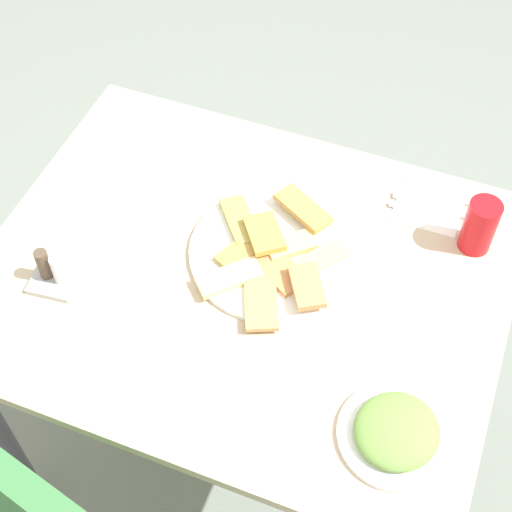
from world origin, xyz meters
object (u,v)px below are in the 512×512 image
Objects in this scene: salad_plate_greens at (397,432)px; spoon at (428,210)px; soda_can at (480,226)px; condiment_caddy at (53,273)px; paper_napkin at (429,205)px; dining_table at (244,300)px; pide_platter at (273,252)px; fork at (432,198)px.

salad_plate_greens is 1.24× the size of spoon.
soda_can is 1.23× the size of condiment_caddy.
spoon is at bearing -145.52° from condiment_caddy.
condiment_caddy reaches higher than paper_napkin.
dining_table is at bearing 29.81° from soda_can.
spoon is at bearing -136.35° from dining_table.
dining_table is at bearing 56.45° from pide_platter.
soda_can reaches higher than salad_plate_greens.
salad_plate_greens is at bearing 173.73° from condiment_caddy.
soda_can is 0.87× the size of paper_napkin.
salad_plate_greens is at bearing 85.13° from soda_can.
condiment_caddy reaches higher than salad_plate_greens.
fork is at bearing -90.00° from paper_napkin.
pide_platter is 3.08× the size of soda_can.
condiment_caddy is at bearing 29.27° from pide_platter.
pide_platter reaches higher than paper_napkin.
salad_plate_greens reaches higher than spoon.
paper_napkin is 0.85× the size of spoon.
soda_can is 0.85m from condiment_caddy.
dining_table is 5.12× the size of salad_plate_greens.
soda_can is at bearing 144.62° from spoon.
pide_platter is 0.44m from salad_plate_greens.
paper_napkin is at bearing -144.45° from condiment_caddy.
dining_table is 0.43m from spoon.
pide_platter is at bearing -150.73° from condiment_caddy.
dining_table is 0.13m from pide_platter.
soda_can is at bearing -94.87° from salad_plate_greens.
salad_plate_greens is 1.45× the size of paper_napkin.
salad_plate_greens is 0.72m from condiment_caddy.
soda_can is 0.15m from fork.
dining_table is 2.75× the size of pide_platter.
condiment_caddy is at bearing -6.27° from salad_plate_greens.
dining_table is 0.45m from salad_plate_greens.
fork is 0.04m from spoon.
paper_napkin is at bearing -99.15° from spoon.
dining_table is 7.42× the size of paper_napkin.
fork is at bearing -39.50° from soda_can.
pide_platter is (-0.04, -0.06, 0.11)m from dining_table.
pide_platter is 0.36m from paper_napkin.
pide_platter is 3.78× the size of condiment_caddy.
soda_can is at bearing -154.75° from pide_platter.
fork is (-0.26, -0.26, -0.01)m from pide_platter.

